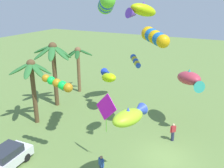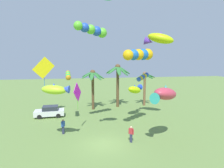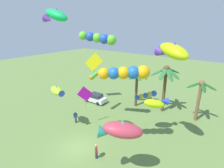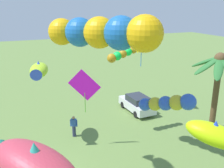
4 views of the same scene
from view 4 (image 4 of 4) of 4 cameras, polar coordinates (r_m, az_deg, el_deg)
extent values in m
cylinder|color=brown|center=(19.43, 22.06, -3.11)|extent=(0.41, 0.41, 5.85)
ellipsoid|color=#2D7033|center=(19.67, 22.56, 4.92)|extent=(2.00, 1.70, 1.13)
ellipsoid|color=#2D7033|center=(19.01, 20.19, 4.70)|extent=(2.07, 1.49, 1.18)
ellipsoid|color=#2D7033|center=(18.28, 20.57, 3.85)|extent=(0.96, 2.01, 1.38)
ellipsoid|color=#2D7033|center=(17.92, 22.79, 3.22)|extent=(1.73, 1.79, 1.45)
sphere|color=brown|center=(18.67, 23.08, 5.34)|extent=(0.78, 0.78, 0.78)
cube|color=silver|center=(23.24, 5.55, -4.67)|extent=(3.97, 1.88, 0.70)
cube|color=#282D38|center=(22.90, 5.79, -3.34)|extent=(2.09, 1.59, 0.56)
cylinder|color=black|center=(23.97, 2.44, -4.67)|extent=(0.61, 0.21, 0.60)
cylinder|color=black|center=(24.69, 5.67, -4.07)|extent=(0.61, 0.21, 0.60)
cylinder|color=black|center=(22.04, 5.38, -6.79)|extent=(0.61, 0.21, 0.60)
cylinder|color=black|center=(22.82, 8.79, -6.05)|extent=(0.61, 0.21, 0.60)
cylinder|color=#2D3351|center=(19.21, -8.49, -10.35)|extent=(0.26, 0.26, 0.84)
cube|color=#2D519E|center=(18.90, -8.58, -8.50)|extent=(0.39, 0.44, 0.54)
sphere|color=#A37556|center=(18.74, -8.63, -7.47)|extent=(0.21, 0.21, 0.21)
cylinder|color=#2D519E|center=(18.99, -9.24, -8.58)|extent=(0.09, 0.09, 0.52)
cylinder|color=#2D519E|center=(18.86, -7.89, -8.70)|extent=(0.09, 0.09, 0.52)
ellipsoid|color=#C3EF10|center=(12.34, 21.97, -10.51)|extent=(2.84, 2.84, 1.47)
cone|color=blue|center=(12.16, 22.19, -8.74)|extent=(0.73, 0.73, 0.53)
sphere|color=#F2AF0F|center=(8.48, 7.32, 11.12)|extent=(1.24, 1.24, 1.24)
sphere|color=blue|center=(8.85, 2.01, 11.31)|extent=(1.19, 1.19, 1.19)
sphere|color=#F2AF0F|center=(9.28, -2.85, 11.41)|extent=(1.14, 1.14, 1.14)
sphere|color=blue|center=(9.77, -7.25, 11.43)|extent=(1.09, 1.09, 1.09)
sphere|color=#F2AF0F|center=(10.32, -11.20, 11.40)|extent=(1.04, 1.04, 1.04)
ellipsoid|color=#C63A4E|center=(8.28, -16.61, -17.51)|extent=(3.62, 3.27, 1.67)
cone|color=teal|center=(9.38, -22.74, -15.47)|extent=(1.54, 1.51, 1.17)
cone|color=teal|center=(8.00, -16.94, -14.43)|extent=(0.89, 0.89, 0.65)
cube|color=yellow|center=(22.50, 6.69, 10.66)|extent=(2.74, 1.38, 3.00)
cylinder|color=#327ACE|center=(22.76, 6.54, 6.35)|extent=(0.06, 0.06, 1.97)
ellipsoid|color=#AEE128|center=(17.69, -16.03, 3.01)|extent=(2.59, 1.72, 0.99)
cone|color=blue|center=(16.66, -16.49, 2.34)|extent=(0.94, 0.91, 0.79)
cone|color=blue|center=(17.60, -16.14, 4.21)|extent=(0.57, 0.57, 0.48)
cube|color=#E717E4|center=(16.39, -6.17, -0.24)|extent=(0.79, 1.99, 2.12)
cylinder|color=#52B32B|center=(16.79, -6.04, -4.17)|extent=(0.05, 0.05, 1.38)
sphere|color=blue|center=(9.51, 16.66, -3.87)|extent=(0.60, 0.60, 0.60)
sphere|color=gold|center=(9.63, 14.26, -4.06)|extent=(0.57, 0.57, 0.57)
sphere|color=blue|center=(9.76, 11.91, -4.24)|extent=(0.55, 0.55, 0.55)
sphere|color=gold|center=(9.91, 9.63, -4.41)|extent=(0.53, 0.53, 0.53)
sphere|color=blue|center=(10.07, 7.42, -4.56)|extent=(0.50, 0.50, 0.50)
sphere|color=#BE8619|center=(17.73, -0.08, 5.81)|extent=(0.65, 0.65, 0.65)
sphere|color=#12E64C|center=(17.91, 1.18, 6.29)|extent=(0.62, 0.62, 0.62)
sphere|color=#BE8619|center=(18.10, 2.42, 6.75)|extent=(0.60, 0.60, 0.60)
sphere|color=#12E64C|center=(18.30, 3.63, 7.21)|extent=(0.57, 0.57, 0.57)
sphere|color=#BE8619|center=(18.50, 4.82, 7.65)|extent=(0.54, 0.54, 0.54)
camera|label=1|loc=(28.73, -30.41, 19.47)|focal=39.62mm
camera|label=2|loc=(21.76, -69.65, 2.52)|focal=30.35mm
camera|label=3|loc=(9.68, -112.73, 11.95)|focal=27.41mm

